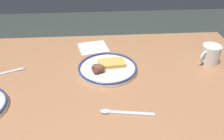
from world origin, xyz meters
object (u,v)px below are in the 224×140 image
Objects in this scene: paper_napkin at (93,48)px; fork_near at (5,73)px; plate_near_main at (107,68)px; tea_spoon at (120,112)px; coffee_mug at (210,54)px.

fork_near is at bearing 28.84° from paper_napkin.
paper_napkin is at bearing -74.65° from plate_near_main.
fork_near is (0.41, 0.23, 0.00)m from paper_napkin.
tea_spoon is (-0.03, 0.29, -0.01)m from plate_near_main.
coffee_mug is 0.98m from fork_near.
tea_spoon is at bearing 35.09° from coffee_mug.
fork_near is at bearing -0.98° from plate_near_main.
coffee_mug reaches higher than paper_napkin.
tea_spoon is (0.48, 0.33, -0.04)m from coffee_mug.
paper_napkin is (0.57, -0.19, -0.04)m from coffee_mug.
plate_near_main is 0.30m from tea_spoon.
fork_near is (0.98, 0.03, -0.04)m from coffee_mug.
fork_near is at bearing -30.86° from tea_spoon.
paper_napkin is 0.47m from fork_near.
coffee_mug is 0.76× the size of paper_napkin.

